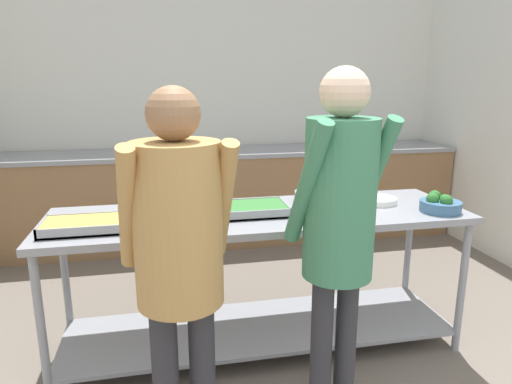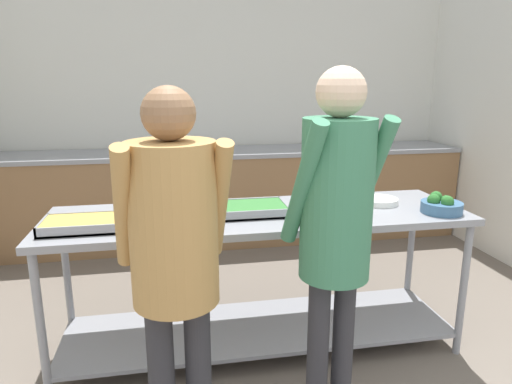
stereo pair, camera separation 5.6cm
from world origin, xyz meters
TOP-DOWN VIEW (x-y plane):
  - wall_rear at (0.00, 3.94)m, footprint 4.69×0.06m
  - back_counter at (-0.00, 3.57)m, footprint 4.53×0.65m
  - serving_counter at (-0.14, 1.61)m, footprint 2.42×0.71m
  - serving_tray_vegetables at (-1.08, 1.50)m, footprint 0.44×0.26m
  - serving_tray_greens at (-0.64, 1.46)m, footprint 0.38×0.30m
  - serving_tray_roast at (-0.20, 1.61)m, footprint 0.43×0.29m
  - sauce_pan at (0.27, 1.77)m, footprint 0.43×0.29m
  - plate_stack at (0.63, 1.67)m, footprint 0.24×0.24m
  - broccoli_bowl at (0.90, 1.42)m, footprint 0.23×0.23m
  - guest_serving_left at (0.07, 0.92)m, footprint 0.46×0.40m
  - guest_serving_right at (-0.63, 0.89)m, footprint 0.48×0.36m
  - water_bottle at (1.10, 3.55)m, footprint 0.08×0.08m

SIDE VIEW (x-z plane):
  - back_counter at x=0.00m, z-range 0.00..0.93m
  - serving_counter at x=-0.14m, z-range 0.15..1.02m
  - plate_stack at x=0.63m, z-range 0.86..0.90m
  - serving_tray_vegetables at x=-1.08m, z-range 0.86..0.91m
  - serving_tray_greens at x=-0.64m, z-range 0.86..0.91m
  - serving_tray_roast at x=-0.20m, z-range 0.86..0.91m
  - sauce_pan at x=0.27m, z-range 0.86..0.93m
  - broccoli_bowl at x=0.90m, z-range 0.85..0.96m
  - guest_serving_right at x=-0.63m, z-range 0.18..1.78m
  - water_bottle at x=1.10m, z-range 0.92..1.15m
  - guest_serving_left at x=0.07m, z-range 0.21..1.88m
  - wall_rear at x=0.00m, z-range 0.00..2.65m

